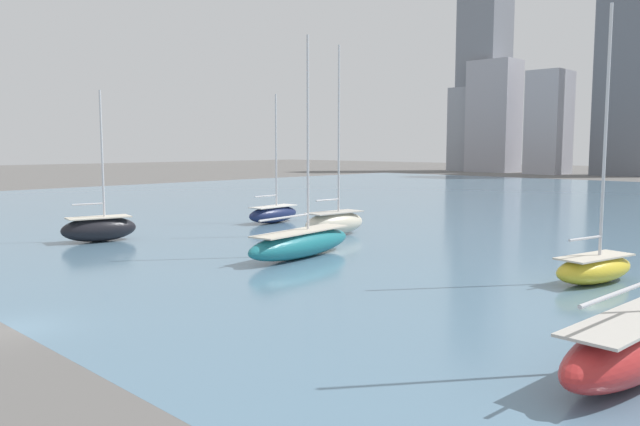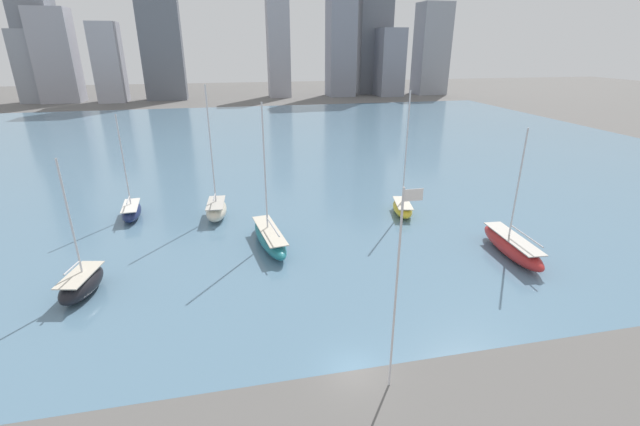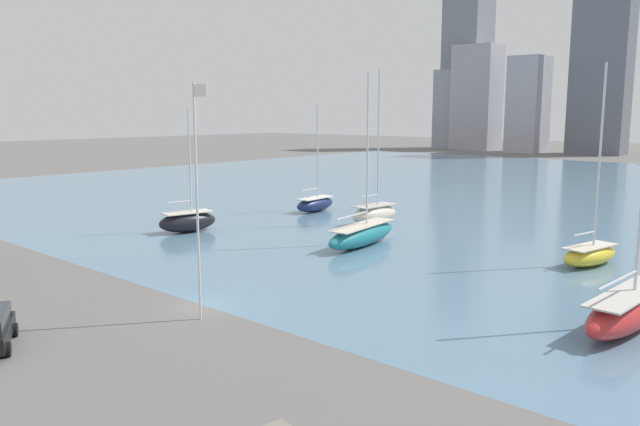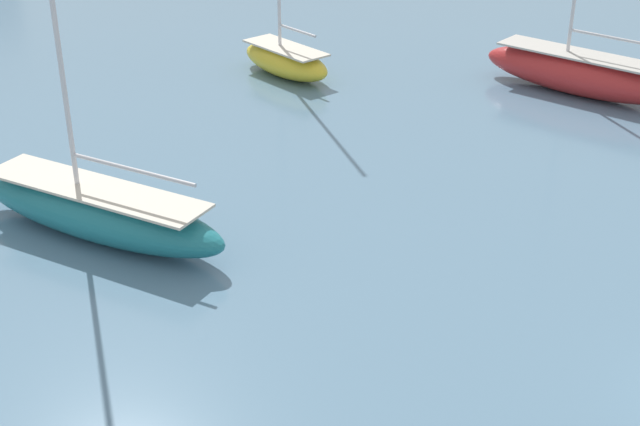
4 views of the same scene
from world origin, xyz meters
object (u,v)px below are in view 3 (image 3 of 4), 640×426
object	(u,v)px
flag_pole	(197,195)
sailboat_teal	(362,234)
sailboat_yellow	(590,253)
sailboat_red	(628,309)
sailboat_navy	(315,203)
sailboat_cream	(375,213)
sailboat_black	(188,221)

from	to	relation	value
flag_pole	sailboat_teal	world-z (taller)	sailboat_teal
sailboat_yellow	sailboat_red	distance (m)	15.37
flag_pole	sailboat_navy	distance (m)	41.96
sailboat_cream	sailboat_red	bearing A→B (deg)	-25.84
flag_pole	sailboat_cream	size ratio (longest dim) A/B	0.83
sailboat_cream	sailboat_navy	distance (m)	11.05
sailboat_red	sailboat_teal	bearing A→B (deg)	166.16
sailboat_black	sailboat_teal	distance (m)	18.70
flag_pole	sailboat_black	xyz separation A→B (m)	(-23.13, 16.26, -6.27)
sailboat_red	sailboat_navy	size ratio (longest dim) A/B	1.02
sailboat_black	sailboat_red	world-z (taller)	sailboat_red
flag_pole	sailboat_black	world-z (taller)	flag_pole
sailboat_teal	sailboat_navy	distance (m)	20.67
sailboat_red	sailboat_navy	bearing A→B (deg)	157.95
sailboat_red	sailboat_cream	bearing A→B (deg)	153.72
sailboat_black	sailboat_red	bearing A→B (deg)	10.46
sailboat_cream	sailboat_navy	bearing A→B (deg)	172.10
sailboat_yellow	sailboat_navy	world-z (taller)	sailboat_yellow
sailboat_teal	sailboat_navy	xyz separation A→B (m)	(-16.73, 12.15, -0.07)
sailboat_red	sailboat_cream	xyz separation A→B (m)	(-30.87, 17.69, 0.06)
sailboat_yellow	sailboat_navy	bearing A→B (deg)	-177.49
sailboat_black	sailboat_cream	world-z (taller)	sailboat_cream
sailboat_cream	sailboat_navy	world-z (taller)	sailboat_cream
sailboat_yellow	sailboat_navy	xyz separation A→B (m)	(-34.99, 6.12, 0.01)
sailboat_yellow	sailboat_cream	size ratio (longest dim) A/B	0.95
flag_pole	sailboat_red	xyz separation A→B (m)	(19.35, 14.98, -6.27)
flag_pole	sailboat_red	bearing A→B (deg)	37.75
sailboat_yellow	sailboat_teal	distance (m)	19.24
sailboat_yellow	sailboat_red	bearing A→B (deg)	-51.79
sailboat_yellow	sailboat_red	xyz separation A→B (m)	(6.69, -13.84, 0.15)
sailboat_yellow	sailboat_black	distance (m)	37.93
flag_pole	sailboat_cream	world-z (taller)	sailboat_cream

